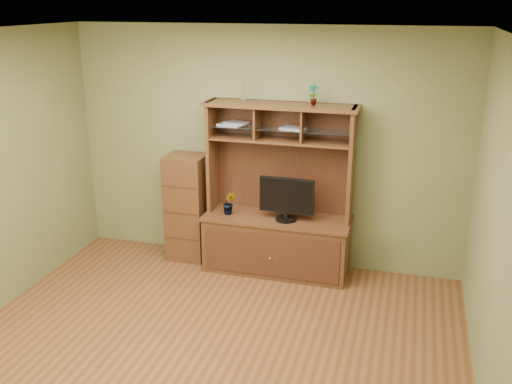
% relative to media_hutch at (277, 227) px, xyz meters
% --- Properties ---
extents(room, '(4.54, 4.04, 2.74)m').
position_rel_media_hutch_xyz_m(room, '(-0.22, -1.73, 0.83)').
color(room, brown).
rests_on(room, ground).
extents(media_hutch, '(1.66, 0.61, 1.90)m').
position_rel_media_hutch_xyz_m(media_hutch, '(0.00, 0.00, 0.00)').
color(media_hutch, '#402312').
rests_on(media_hutch, room).
extents(monitor, '(0.60, 0.23, 0.48)m').
position_rel_media_hutch_xyz_m(monitor, '(0.12, -0.08, 0.38)').
color(monitor, black).
rests_on(monitor, media_hutch).
extents(orchid_plant, '(0.17, 0.14, 0.27)m').
position_rel_media_hutch_xyz_m(orchid_plant, '(-0.54, -0.08, 0.26)').
color(orchid_plant, '#25591E').
rests_on(orchid_plant, media_hutch).
extents(top_plant, '(0.12, 0.09, 0.22)m').
position_rel_media_hutch_xyz_m(top_plant, '(0.35, 0.08, 1.49)').
color(top_plant, '#2D6A25').
rests_on(top_plant, media_hutch).
extents(reed_diffuser, '(0.05, 0.05, 0.25)m').
position_rel_media_hutch_xyz_m(reed_diffuser, '(-0.41, 0.08, 1.47)').
color(reed_diffuser, silver).
rests_on(reed_diffuser, media_hutch).
extents(magazines, '(0.99, 0.25, 0.04)m').
position_rel_media_hutch_xyz_m(magazines, '(-0.31, 0.08, 1.13)').
color(magazines, '#A3A2A7').
rests_on(magazines, media_hutch).
extents(side_cabinet, '(0.45, 0.41, 1.26)m').
position_rel_media_hutch_xyz_m(side_cabinet, '(-1.10, 0.05, 0.11)').
color(side_cabinet, '#402312').
rests_on(side_cabinet, room).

